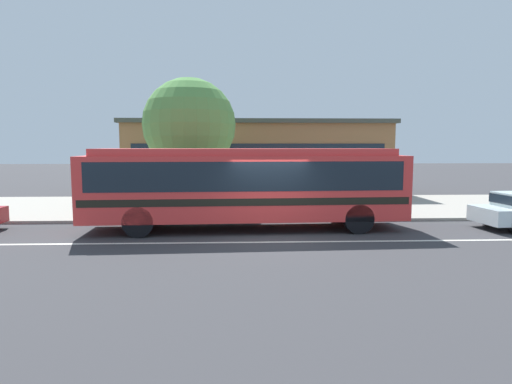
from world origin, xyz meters
name	(u,v)px	position (x,y,z in m)	size (l,w,h in m)	color
ground_plane	(270,237)	(0.00, 0.00, 0.00)	(120.00, 120.00, 0.00)	#37363A
sidewalk_slab	(259,206)	(0.00, 6.66, 0.06)	(60.00, 8.00, 0.12)	#9D978C
lane_stripe_center	(272,242)	(0.00, -0.80, 0.00)	(56.00, 0.16, 0.01)	silver
transit_bus	(246,183)	(-0.75, 1.31, 1.66)	(11.10, 2.92, 2.85)	#E83735
pedestrian_waiting_near_sign	(212,192)	(-2.09, 3.85, 1.08)	(0.46, 0.46, 1.65)	#6B615A
bus_stop_sign	(354,177)	(3.57, 3.06, 1.71)	(0.10, 0.44, 2.48)	gray
street_tree_near_stop	(189,125)	(-3.20, 5.99, 3.89)	(4.17, 4.17, 5.86)	brown
station_building	(256,157)	(0.16, 13.78, 2.24)	(15.70, 7.52, 4.46)	olive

